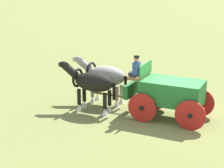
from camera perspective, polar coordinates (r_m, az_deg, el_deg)
The scene contains 4 objects.
ground_plane at distance 16.31m, azimuth 9.27°, elevation -5.41°, with size 220.00×220.00×0.00m, color olive.
show_wagon at distance 15.94m, azimuth 8.96°, elevation -1.34°, with size 5.67×2.34×2.77m.
draft_horse_near at distance 16.64m, azimuth -3.31°, elevation 0.15°, with size 2.97×1.17×2.23m.
draft_horse_off at distance 17.74m, azimuth -1.22°, elevation 1.21°, with size 2.96×1.27×2.23m.
Camera 1 is at (-6.39, 13.76, 5.99)m, focal length 58.03 mm.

